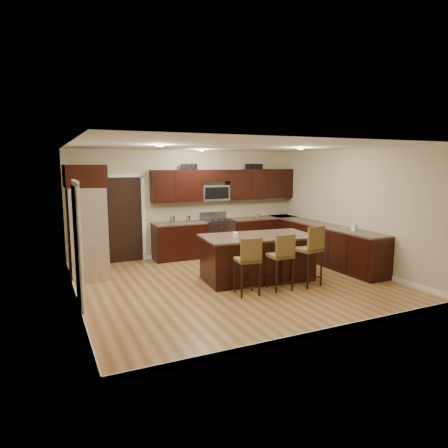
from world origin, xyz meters
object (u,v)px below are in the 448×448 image
refrigerator (87,221)px  range (217,237)px  stool_mid (282,255)px  stool_right (311,249)px  stool_left (249,260)px  island (257,259)px

refrigerator → range: bearing=13.6°
stool_mid → refrigerator: size_ratio=0.46×
refrigerator → stool_right: bearing=-32.5°
stool_left → island: bearing=58.2°
stool_left → refrigerator: bearing=141.6°
stool_right → stool_left: bearing=168.0°
island → stool_mid: stool_mid is taller
island → stool_right: 1.14m
island → stool_right: stool_right is taller
range → stool_right: 3.30m
stool_left → stool_mid: bearing=6.0°
range → refrigerator: 3.47m
range → refrigerator: bearing=-166.4°
range → stool_right: stool_right is taller
island → stool_mid: 0.88m
range → stool_right: size_ratio=0.92×
range → stool_mid: (-0.11, -3.24, 0.20)m
stool_right → stool_mid: bearing=167.8°
stool_left → refrigerator: (-2.48, 2.44, 0.53)m
island → stool_left: (-0.66, -0.84, 0.24)m
stool_left → stool_right: stool_right is taller
stool_left → refrigerator: 3.52m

